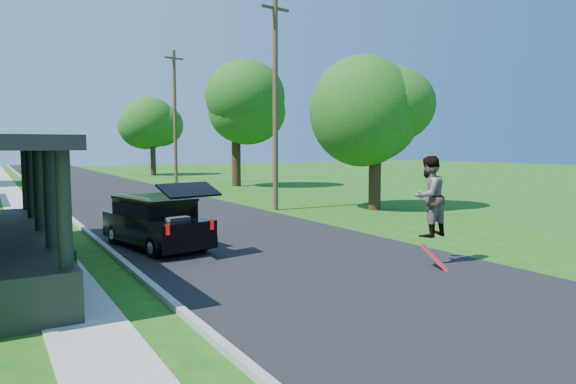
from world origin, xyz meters
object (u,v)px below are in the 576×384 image
black_suv (156,222)px  utility_pole_near (275,102)px  tree_right_near (375,102)px  skateboarder (429,196)px

black_suv → utility_pole_near: 10.21m
black_suv → tree_right_near: bearing=8.1°
skateboarder → tree_right_near: 11.31m
tree_right_near → utility_pole_near: bearing=150.3°
skateboarder → tree_right_near: size_ratio=0.27×
utility_pole_near → skateboarder: bearing=-107.3°
skateboarder → tree_right_near: bearing=-131.0°
black_suv → tree_right_near: 12.43m
skateboarder → utility_pole_near: (2.00, 11.33, 3.22)m
skateboarder → utility_pole_near: size_ratio=0.21×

